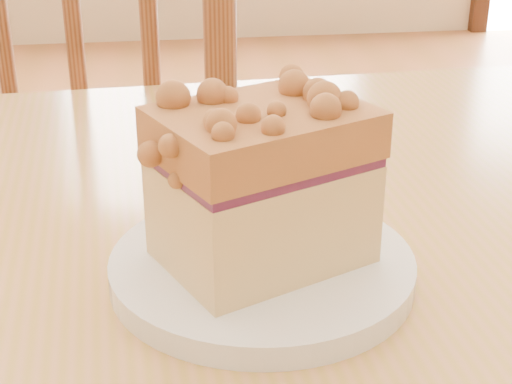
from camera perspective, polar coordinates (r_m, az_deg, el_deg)
The scene contains 4 objects.
cafe_table_main at distance 0.67m, azimuth -5.42°, elevation -10.56°, with size 1.14×0.79×0.75m.
cafe_chair_main at distance 1.24m, azimuth -8.59°, elevation -0.15°, with size 0.59×0.59×1.02m.
plate at distance 0.54m, azimuth 0.44°, elevation -5.57°, with size 0.21×0.21×0.02m.
cake_slice at distance 0.50m, azimuth 0.57°, elevation 1.08°, with size 0.16×0.14×0.12m.
Camera 1 is at (-0.03, -0.22, 1.03)m, focal length 55.00 mm.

